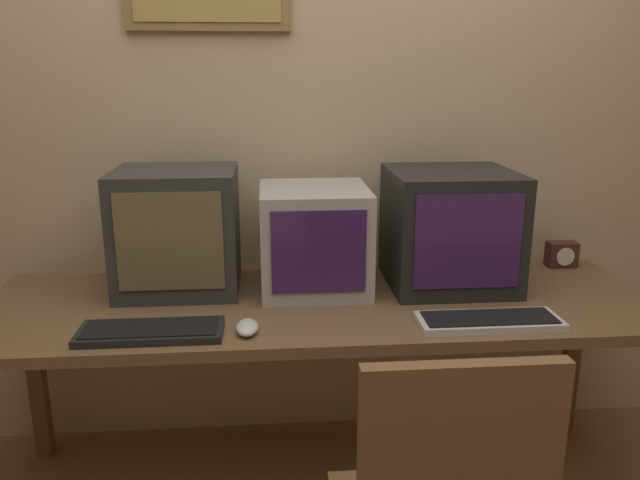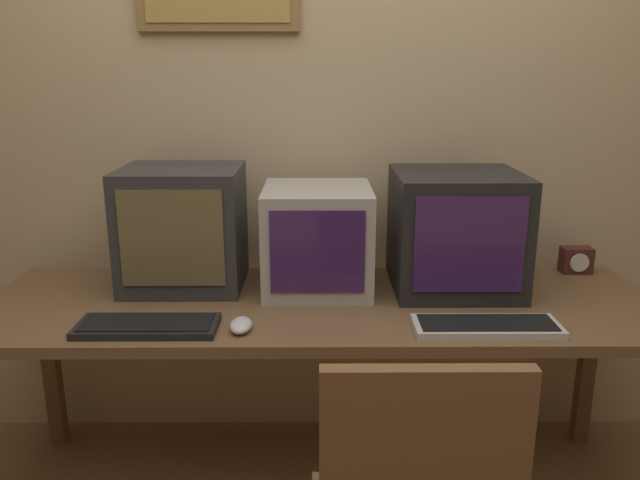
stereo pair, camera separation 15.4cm
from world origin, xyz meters
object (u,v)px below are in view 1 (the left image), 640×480
object	(u,v)px
monitor_center	(314,238)
keyboard_main	(151,331)
keyboard_side	(489,321)
desk_clock	(562,254)
monitor_right	(450,228)
mouse_near_keyboard	(247,327)
monitor_left	(178,230)

from	to	relation	value
monitor_center	keyboard_main	xyz separation A→B (m)	(-0.50, -0.37, -0.17)
keyboard_side	desk_clock	size ratio (longest dim) A/B	3.82
monitor_right	desk_clock	world-z (taller)	monitor_right
mouse_near_keyboard	monitor_center	bearing A→B (deg)	59.34
keyboard_side	desk_clock	distance (m)	0.72
monitor_center	desk_clock	size ratio (longest dim) A/B	3.47
monitor_left	desk_clock	world-z (taller)	monitor_left
monitor_left	mouse_near_keyboard	world-z (taller)	monitor_left
monitor_left	mouse_near_keyboard	bearing A→B (deg)	-59.28
keyboard_side	mouse_near_keyboard	distance (m)	0.73
monitor_right	keyboard_side	world-z (taller)	monitor_right
mouse_near_keyboard	desk_clock	world-z (taller)	desk_clock
monitor_left	mouse_near_keyboard	xyz separation A→B (m)	(0.24, -0.41, -0.19)
keyboard_main	keyboard_side	xyz separation A→B (m)	(1.00, -0.01, 0.00)
monitor_right	mouse_near_keyboard	distance (m)	0.82
monitor_right	mouse_near_keyboard	xyz separation A→B (m)	(-0.70, -0.38, -0.19)
monitor_left	monitor_right	size ratio (longest dim) A/B	0.98
monitor_left	monitor_right	bearing A→B (deg)	-1.75
monitor_right	desk_clock	distance (m)	0.54
monitor_center	desk_clock	xyz separation A→B (m)	(0.98, 0.15, -0.13)
keyboard_main	mouse_near_keyboard	world-z (taller)	mouse_near_keyboard
monitor_center	keyboard_main	size ratio (longest dim) A/B	0.94
monitor_right	keyboard_main	size ratio (longest dim) A/B	1.03
monitor_right	keyboard_main	world-z (taller)	monitor_right
monitor_center	mouse_near_keyboard	size ratio (longest dim) A/B	3.53
keyboard_main	mouse_near_keyboard	xyz separation A→B (m)	(0.28, -0.01, 0.00)
monitor_left	keyboard_main	world-z (taller)	monitor_left
monitor_left	monitor_center	size ratio (longest dim) A/B	1.07
monitor_right	keyboard_side	xyz separation A→B (m)	(0.02, -0.38, -0.19)
monitor_center	mouse_near_keyboard	distance (m)	0.47
mouse_near_keyboard	desk_clock	bearing A→B (deg)	23.97
desk_clock	keyboard_side	bearing A→B (deg)	-131.71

